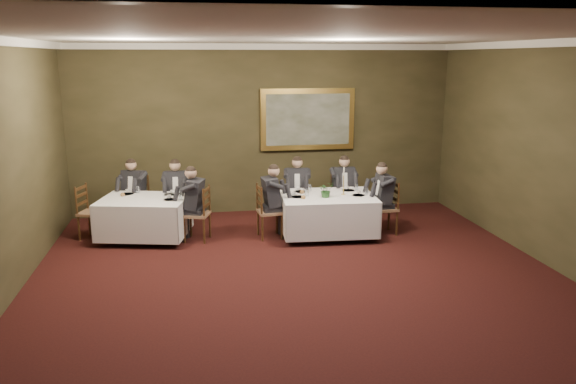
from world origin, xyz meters
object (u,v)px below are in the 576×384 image
object	(u,v)px
candlestick	(344,184)
chair_main_endleft	(269,222)
chair_sec_backright	(178,213)
table_second	(144,215)
diner_main_endright	(384,207)
diner_main_endleft	(270,210)
chair_main_endright	(384,219)
chair_sec_endleft	(93,223)
diner_main_backright	(343,197)
painting	(308,119)
diner_sec_backright	(177,202)
diner_sec_endright	(197,213)
table_main	(328,212)
chair_main_backleft	(297,209)
chair_sec_endright	(198,225)
centerpiece	(326,189)
diner_sec_backleft	(136,201)
chair_main_backright	(342,207)
chair_sec_backleft	(137,212)
diner_main_backleft	(297,198)

from	to	relation	value
candlestick	chair_main_endleft	bearing A→B (deg)	178.11
chair_sec_backright	table_second	bearing A→B (deg)	56.02
table_second	diner_main_endright	xyz separation A→B (m)	(4.39, -0.39, 0.06)
diner_main_endleft	diner_main_endright	distance (m)	2.15
candlestick	chair_main_endright	bearing A→B (deg)	-5.75
chair_main_endleft	diner_main_endright	xyz separation A→B (m)	(2.16, -0.13, 0.23)
table_second	chair_sec_endleft	world-z (taller)	chair_sec_endleft
diner_main_backright	painting	distance (m)	1.85
diner_sec_backright	diner_sec_endright	size ratio (longest dim) A/B	1.00
table_main	diner_sec_backright	world-z (taller)	diner_sec_backright
diner_main_endleft	chair_sec_endleft	size ratio (longest dim) A/B	1.35
chair_main_backleft	diner_main_backright	size ratio (longest dim) A/B	0.74
diner_sec_backright	chair_main_endright	bearing A→B (deg)	170.88
table_second	chair_main_endright	bearing A→B (deg)	-5.07
chair_sec_endright	centerpiece	bearing A→B (deg)	-78.59
table_second	diner_sec_endright	bearing A→B (deg)	-12.79
table_main	diner_main_endleft	world-z (taller)	diner_main_endleft
diner_main_endleft	diner_sec_backright	size ratio (longest dim) A/B	1.00
table_second	chair_main_endleft	size ratio (longest dim) A/B	1.76
diner_sec_backleft	candlestick	world-z (taller)	diner_sec_backleft
chair_main_backleft	painting	distance (m)	1.98
chair_main_backleft	chair_sec_backright	size ratio (longest dim) A/B	1.00
table_second	diner_sec_backright	size ratio (longest dim) A/B	1.31
diner_main_endleft	diner_main_backright	bearing A→B (deg)	110.92
chair_sec_endright	centerpiece	world-z (taller)	centerpiece
table_main	chair_main_backright	size ratio (longest dim) A/B	1.79
table_second	diner_main_endleft	distance (m)	2.27
table_main	diner_sec_backright	bearing A→B (deg)	160.14
chair_sec_backleft	chair_main_backleft	bearing A→B (deg)	-160.03
chair_sec_backleft	candlestick	world-z (taller)	candlestick
chair_main_backright	diner_sec_endright	xyz separation A→B (m)	(-2.90, -0.74, 0.23)
table_second	chair_sec_endright	world-z (taller)	chair_sec_endright
diner_main_backleft	chair_main_backright	distance (m)	0.95
chair_sec_endright	chair_sec_endleft	distance (m)	1.94
table_main	diner_sec_endright	size ratio (longest dim) A/B	1.33
diner_main_endright	diner_sec_endright	world-z (taller)	same
diner_sec_backright	chair_main_backright	bearing A→B (deg)	-176.20
diner_main_backleft	centerpiece	distance (m)	1.15
chair_sec_endleft	diner_sec_backright	bearing A→B (deg)	125.42
table_second	chair_sec_endleft	bearing A→B (deg)	167.14
diner_main_backright	centerpiece	world-z (taller)	diner_main_backright
centerpiece	chair_main_backleft	bearing A→B (deg)	108.15
diner_main_endright	chair_sec_endleft	distance (m)	5.38
chair_main_endright	painting	bearing A→B (deg)	26.09
table_second	chair_main_backright	world-z (taller)	chair_main_backright
diner_main_backright	candlestick	size ratio (longest dim) A/B	2.53
centerpiece	painting	xyz separation A→B (m)	(0.07, 2.01, 1.04)
diner_sec_endright	painting	world-z (taller)	painting
table_main	diner_main_endleft	size ratio (longest dim) A/B	1.33
chair_main_backleft	painting	xyz separation A→B (m)	(0.41, 0.98, 1.67)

